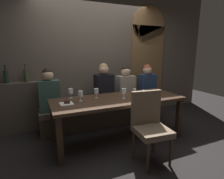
# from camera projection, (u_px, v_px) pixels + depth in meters

# --- Properties ---
(ground) EXTENTS (9.00, 9.00, 0.00)m
(ground) POSITION_uv_depth(u_px,v_px,m) (118.00, 139.00, 3.22)
(ground) COLOR black
(back_wall_tiled) EXTENTS (6.00, 0.12, 3.00)m
(back_wall_tiled) POSITION_uv_depth(u_px,v_px,m) (94.00, 51.00, 3.99)
(back_wall_tiled) COLOR brown
(back_wall_tiled) RESTS_ON ground
(arched_door) EXTENTS (0.90, 0.05, 2.55)m
(arched_door) POSITION_uv_depth(u_px,v_px,m) (147.00, 57.00, 4.49)
(arched_door) COLOR brown
(arched_door) RESTS_ON ground
(back_counter) EXTENTS (1.10, 0.28, 0.95)m
(back_counter) POSITION_uv_depth(u_px,v_px,m) (20.00, 107.00, 3.43)
(back_counter) COLOR #494138
(back_counter) RESTS_ON ground
(dining_table) EXTENTS (2.20, 0.84, 0.74)m
(dining_table) POSITION_uv_depth(u_px,v_px,m) (118.00, 103.00, 3.08)
(dining_table) COLOR #342217
(dining_table) RESTS_ON ground
(banquette_bench) EXTENTS (2.50, 0.44, 0.45)m
(banquette_bench) POSITION_uv_depth(u_px,v_px,m) (103.00, 114.00, 3.79)
(banquette_bench) COLOR #40352A
(banquette_bench) RESTS_ON ground
(chair_near_side) EXTENTS (0.48, 0.48, 0.98)m
(chair_near_side) POSITION_uv_depth(u_px,v_px,m) (149.00, 122.00, 2.51)
(chair_near_side) COLOR #3D281C
(chair_near_side) RESTS_ON ground
(diner_redhead) EXTENTS (0.36, 0.24, 0.78)m
(diner_redhead) POSITION_uv_depth(u_px,v_px,m) (49.00, 91.00, 3.24)
(diner_redhead) COLOR #2D473D
(diner_redhead) RESTS_ON banquette_bench
(diner_bearded) EXTENTS (0.36, 0.24, 0.83)m
(diner_bearded) POSITION_uv_depth(u_px,v_px,m) (104.00, 85.00, 3.67)
(diner_bearded) COLOR black
(diner_bearded) RESTS_ON banquette_bench
(diner_far_end) EXTENTS (0.36, 0.24, 0.77)m
(diner_far_end) POSITION_uv_depth(u_px,v_px,m) (126.00, 84.00, 3.89)
(diner_far_end) COLOR #9E9384
(diner_far_end) RESTS_ON banquette_bench
(diner_near_end) EXTENTS (0.36, 0.24, 0.78)m
(diner_near_end) POSITION_uv_depth(u_px,v_px,m) (147.00, 83.00, 4.06)
(diner_near_end) COLOR navy
(diner_near_end) RESTS_ON banquette_bench
(wine_bottle_dark_red) EXTENTS (0.08, 0.08, 0.33)m
(wine_bottle_dark_red) POSITION_uv_depth(u_px,v_px,m) (6.00, 76.00, 3.25)
(wine_bottle_dark_red) COLOR black
(wine_bottle_dark_red) RESTS_ON back_counter
(wine_bottle_pale_label) EXTENTS (0.08, 0.08, 0.33)m
(wine_bottle_pale_label) POSITION_uv_depth(u_px,v_px,m) (26.00, 75.00, 3.38)
(wine_bottle_pale_label) COLOR #384728
(wine_bottle_pale_label) RESTS_ON back_counter
(wine_glass_end_right) EXTENTS (0.08, 0.08, 0.16)m
(wine_glass_end_right) POSITION_uv_depth(u_px,v_px,m) (124.00, 91.00, 3.03)
(wine_glass_end_right) COLOR silver
(wine_glass_end_right) RESTS_ON dining_table
(wine_glass_far_right) EXTENTS (0.08, 0.08, 0.16)m
(wine_glass_far_right) POSITION_uv_depth(u_px,v_px,m) (80.00, 94.00, 2.86)
(wine_glass_far_right) COLOR silver
(wine_glass_far_right) RESTS_ON dining_table
(wine_glass_center_front) EXTENTS (0.08, 0.08, 0.16)m
(wine_glass_center_front) POSITION_uv_depth(u_px,v_px,m) (96.00, 91.00, 3.05)
(wine_glass_center_front) COLOR silver
(wine_glass_center_front) RESTS_ON dining_table
(wine_glass_near_left) EXTENTS (0.08, 0.08, 0.16)m
(wine_glass_near_left) POSITION_uv_depth(u_px,v_px,m) (144.00, 94.00, 2.89)
(wine_glass_near_left) COLOR silver
(wine_glass_near_left) RESTS_ON dining_table
(wine_glass_far_left) EXTENTS (0.08, 0.08, 0.16)m
(wine_glass_far_left) POSITION_uv_depth(u_px,v_px,m) (71.00, 92.00, 3.04)
(wine_glass_far_left) COLOR silver
(wine_glass_far_left) RESTS_ON dining_table
(espresso_cup) EXTENTS (0.12, 0.12, 0.06)m
(espresso_cup) POSITION_uv_depth(u_px,v_px,m) (135.00, 91.00, 3.50)
(espresso_cup) COLOR white
(espresso_cup) RESTS_ON dining_table
(dessert_plate) EXTENTS (0.19, 0.19, 0.05)m
(dessert_plate) POSITION_uv_depth(u_px,v_px,m) (67.00, 103.00, 2.73)
(dessert_plate) COLOR white
(dessert_plate) RESTS_ON dining_table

